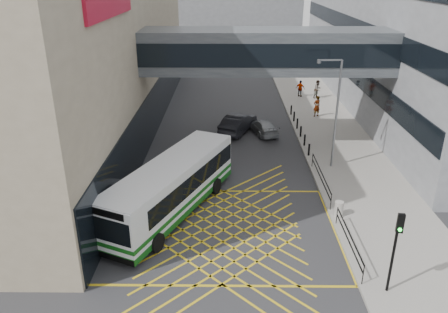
{
  "coord_description": "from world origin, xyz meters",
  "views": [
    {
      "loc": [
        0.24,
        -19.99,
        12.87
      ],
      "look_at": [
        0.0,
        4.0,
        2.6
      ],
      "focal_mm": 35.0,
      "sensor_mm": 36.0,
      "label": 1
    }
  ],
  "objects_px": {
    "bus": "(173,186)",
    "traffic_light": "(396,242)",
    "litter_bin": "(339,209)",
    "pedestrian_b": "(318,89)",
    "car_dark": "(238,123)",
    "street_lamp": "(335,108)",
    "car_silver": "(263,127)",
    "car_white": "(149,192)",
    "pedestrian_c": "(300,89)",
    "pedestrian_a": "(317,106)"
  },
  "relations": [
    {
      "from": "pedestrian_c",
      "to": "pedestrian_b",
      "type": "bearing_deg",
      "value": -166.17
    },
    {
      "from": "litter_bin",
      "to": "pedestrian_a",
      "type": "height_order",
      "value": "pedestrian_a"
    },
    {
      "from": "car_dark",
      "to": "traffic_light",
      "type": "relative_size",
      "value": 1.31
    },
    {
      "from": "pedestrian_a",
      "to": "street_lamp",
      "type": "bearing_deg",
      "value": 58.72
    },
    {
      "from": "car_white",
      "to": "car_dark",
      "type": "bearing_deg",
      "value": -132.31
    },
    {
      "from": "bus",
      "to": "car_white",
      "type": "relative_size",
      "value": 2.59
    },
    {
      "from": "litter_bin",
      "to": "pedestrian_c",
      "type": "height_order",
      "value": "pedestrian_c"
    },
    {
      "from": "pedestrian_a",
      "to": "pedestrian_b",
      "type": "xyz_separation_m",
      "value": [
        1.29,
        6.41,
        -0.02
      ]
    },
    {
      "from": "pedestrian_b",
      "to": "pedestrian_c",
      "type": "xyz_separation_m",
      "value": [
        -1.77,
        0.56,
        -0.08
      ]
    },
    {
      "from": "bus",
      "to": "litter_bin",
      "type": "xyz_separation_m",
      "value": [
        9.33,
        -0.64,
        -1.06
      ]
    },
    {
      "from": "pedestrian_c",
      "to": "litter_bin",
      "type": "bearing_deg",
      "value": 117.73
    },
    {
      "from": "bus",
      "to": "car_dark",
      "type": "xyz_separation_m",
      "value": [
        3.98,
        13.54,
        -0.85
      ]
    },
    {
      "from": "pedestrian_a",
      "to": "pedestrian_b",
      "type": "height_order",
      "value": "pedestrian_a"
    },
    {
      "from": "car_dark",
      "to": "pedestrian_a",
      "type": "relative_size",
      "value": 2.6
    },
    {
      "from": "bus",
      "to": "pedestrian_a",
      "type": "xyz_separation_m",
      "value": [
        11.42,
        17.52,
        -0.51
      ]
    },
    {
      "from": "car_silver",
      "to": "pedestrian_a",
      "type": "relative_size",
      "value": 2.06
    },
    {
      "from": "pedestrian_b",
      "to": "traffic_light",
      "type": "bearing_deg",
      "value": -134.85
    },
    {
      "from": "car_white",
      "to": "pedestrian_c",
      "type": "height_order",
      "value": "pedestrian_c"
    },
    {
      "from": "pedestrian_c",
      "to": "bus",
      "type": "bearing_deg",
      "value": 97.31
    },
    {
      "from": "car_silver",
      "to": "pedestrian_a",
      "type": "height_order",
      "value": "pedestrian_a"
    },
    {
      "from": "car_dark",
      "to": "street_lamp",
      "type": "distance_m",
      "value": 10.36
    },
    {
      "from": "car_dark",
      "to": "pedestrian_c",
      "type": "xyz_separation_m",
      "value": [
        6.97,
        10.95,
        0.24
      ]
    },
    {
      "from": "car_silver",
      "to": "traffic_light",
      "type": "height_order",
      "value": "traffic_light"
    },
    {
      "from": "street_lamp",
      "to": "car_silver",
      "type": "bearing_deg",
      "value": 116.67
    },
    {
      "from": "pedestrian_a",
      "to": "pedestrian_b",
      "type": "relative_size",
      "value": 1.02
    },
    {
      "from": "bus",
      "to": "car_dark",
      "type": "height_order",
      "value": "bus"
    },
    {
      "from": "bus",
      "to": "car_white",
      "type": "xyz_separation_m",
      "value": [
        -1.62,
        1.1,
        -0.97
      ]
    },
    {
      "from": "car_white",
      "to": "pedestrian_c",
      "type": "xyz_separation_m",
      "value": [
        12.56,
        23.38,
        0.36
      ]
    },
    {
      "from": "car_dark",
      "to": "pedestrian_a",
      "type": "bearing_deg",
      "value": -127.99
    },
    {
      "from": "pedestrian_b",
      "to": "street_lamp",
      "type": "bearing_deg",
      "value": -137.75
    },
    {
      "from": "car_white",
      "to": "pedestrian_b",
      "type": "distance_m",
      "value": 26.95
    },
    {
      "from": "street_lamp",
      "to": "pedestrian_b",
      "type": "relative_size",
      "value": 3.89
    },
    {
      "from": "pedestrian_a",
      "to": "pedestrian_b",
      "type": "bearing_deg",
      "value": -126.69
    },
    {
      "from": "street_lamp",
      "to": "traffic_light",
      "type": "bearing_deg",
      "value": -94.53
    },
    {
      "from": "bus",
      "to": "car_white",
      "type": "bearing_deg",
      "value": 169.65
    },
    {
      "from": "car_silver",
      "to": "litter_bin",
      "type": "distance_m",
      "value": 14.17
    },
    {
      "from": "bus",
      "to": "pedestrian_c",
      "type": "bearing_deg",
      "value": 89.92
    },
    {
      "from": "litter_bin",
      "to": "pedestrian_b",
      "type": "distance_m",
      "value": 24.8
    },
    {
      "from": "car_dark",
      "to": "pedestrian_a",
      "type": "xyz_separation_m",
      "value": [
        7.44,
        3.98,
        0.34
      ]
    },
    {
      "from": "car_dark",
      "to": "pedestrian_c",
      "type": "distance_m",
      "value": 12.98
    },
    {
      "from": "traffic_light",
      "to": "litter_bin",
      "type": "bearing_deg",
      "value": 105.1
    },
    {
      "from": "car_white",
      "to": "street_lamp",
      "type": "bearing_deg",
      "value": -175.16
    },
    {
      "from": "car_silver",
      "to": "litter_bin",
      "type": "bearing_deg",
      "value": 87.36
    },
    {
      "from": "car_dark",
      "to": "pedestrian_b",
      "type": "distance_m",
      "value": 13.58
    },
    {
      "from": "traffic_light",
      "to": "car_silver",
      "type": "bearing_deg",
      "value": 110.12
    },
    {
      "from": "litter_bin",
      "to": "pedestrian_a",
      "type": "distance_m",
      "value": 18.28
    },
    {
      "from": "bus",
      "to": "traffic_light",
      "type": "relative_size",
      "value": 2.83
    },
    {
      "from": "street_lamp",
      "to": "pedestrian_b",
      "type": "height_order",
      "value": "street_lamp"
    },
    {
      "from": "litter_bin",
      "to": "pedestrian_c",
      "type": "relative_size",
      "value": 0.49
    },
    {
      "from": "traffic_light",
      "to": "pedestrian_c",
      "type": "bearing_deg",
      "value": 97.53
    }
  ]
}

